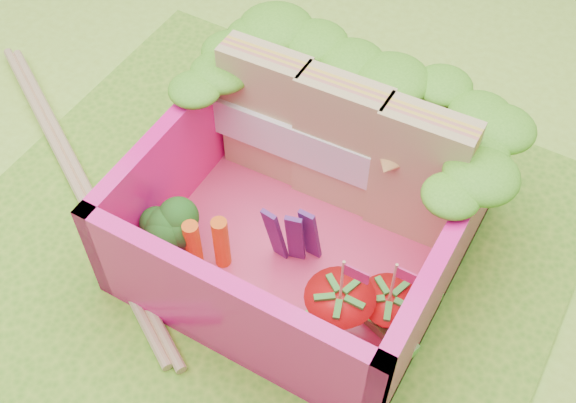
% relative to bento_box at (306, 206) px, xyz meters
% --- Properties ---
extents(ground, '(14.00, 14.00, 0.00)m').
position_rel_bento_box_xyz_m(ground, '(-0.18, -0.20, -0.31)').
color(ground, '#93C437').
rests_on(ground, ground).
extents(placemat, '(2.60, 2.60, 0.03)m').
position_rel_bento_box_xyz_m(placemat, '(-0.18, -0.20, -0.29)').
color(placemat, '#599F24').
rests_on(placemat, ground).
extents(bento_floor, '(1.30, 1.30, 0.05)m').
position_rel_bento_box_xyz_m(bento_floor, '(-0.00, 0.00, -0.25)').
color(bento_floor, '#E03968').
rests_on(bento_floor, placemat).
extents(bento_box, '(1.30, 1.30, 0.55)m').
position_rel_bento_box_xyz_m(bento_box, '(0.00, 0.00, 0.00)').
color(bento_box, '#FF158A').
rests_on(bento_box, placemat).
extents(lettuce_ruffle, '(1.43, 0.77, 0.11)m').
position_rel_bento_box_xyz_m(lettuce_ruffle, '(-0.00, 0.45, 0.33)').
color(lettuce_ruffle, '#40931A').
rests_on(lettuce_ruffle, bento_box).
extents(sandwich_stack, '(1.24, 0.22, 0.68)m').
position_rel_bento_box_xyz_m(sandwich_stack, '(0.00, 0.29, 0.11)').
color(sandwich_stack, tan).
rests_on(sandwich_stack, bento_floor).
extents(broccoli, '(0.33, 0.33, 0.25)m').
position_rel_bento_box_xyz_m(broccoli, '(-0.45, -0.34, -0.05)').
color(broccoli, '#569648').
rests_on(broccoli, bento_floor).
extents(carrot_sticks, '(0.17, 0.14, 0.29)m').
position_rel_bento_box_xyz_m(carrot_sticks, '(-0.29, -0.32, -0.08)').
color(carrot_sticks, orange).
rests_on(carrot_sticks, bento_floor).
extents(purple_wedges, '(0.20, 0.10, 0.38)m').
position_rel_bento_box_xyz_m(purple_wedges, '(0.02, -0.14, -0.04)').
color(purple_wedges, '#461B5F').
rests_on(purple_wedges, bento_floor).
extents(strawberry_left, '(0.27, 0.27, 0.51)m').
position_rel_bento_box_xyz_m(strawberry_left, '(0.34, -0.35, -0.08)').
color(strawberry_left, red).
rests_on(strawberry_left, bento_floor).
extents(strawberry_right, '(0.24, 0.24, 0.48)m').
position_rel_bento_box_xyz_m(strawberry_right, '(0.50, -0.24, -0.10)').
color(strawberry_right, red).
rests_on(strawberry_right, bento_floor).
extents(snap_peas, '(0.56, 0.60, 0.05)m').
position_rel_bento_box_xyz_m(snap_peas, '(0.40, -0.23, -0.20)').
color(snap_peas, '#58B83A').
rests_on(snap_peas, bento_floor).
extents(chopsticks, '(1.97, 1.16, 0.05)m').
position_rel_bento_box_xyz_m(chopsticks, '(-1.09, -0.25, -0.25)').
color(chopsticks, tan).
rests_on(chopsticks, placemat).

